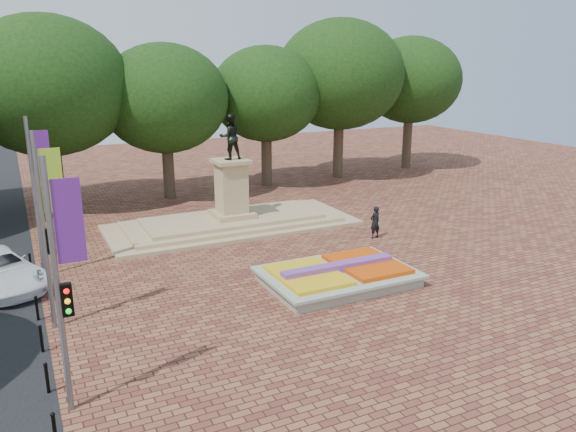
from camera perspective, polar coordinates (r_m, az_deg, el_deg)
The scene contains 7 objects.
ground at distance 25.43m, azimuth 0.78°, elevation -5.70°, with size 90.00×90.00×0.00m, color brown.
flower_bed at distance 24.14m, azimuth 5.14°, elevation -5.99°, with size 6.30×4.30×0.91m.
monument at distance 32.14m, azimuth -5.70°, elevation 0.43°, with size 14.00×6.00×6.40m.
tree_row_back at distance 41.33m, azimuth -7.85°, elevation 11.86°, with size 44.80×8.80×10.43m.
banner_poles at distance 20.52m, azimuth -23.29°, elevation -0.82°, with size 0.88×11.17×7.00m.
bollard_row at distance 21.44m, azimuth -23.98°, elevation -9.78°, with size 0.12×13.12×0.98m.
pedestrian at distance 30.30m, azimuth 8.83°, elevation -0.62°, with size 0.64×0.42×1.76m, color black.
Camera 1 is at (-10.80, -21.11, 9.19)m, focal length 35.00 mm.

